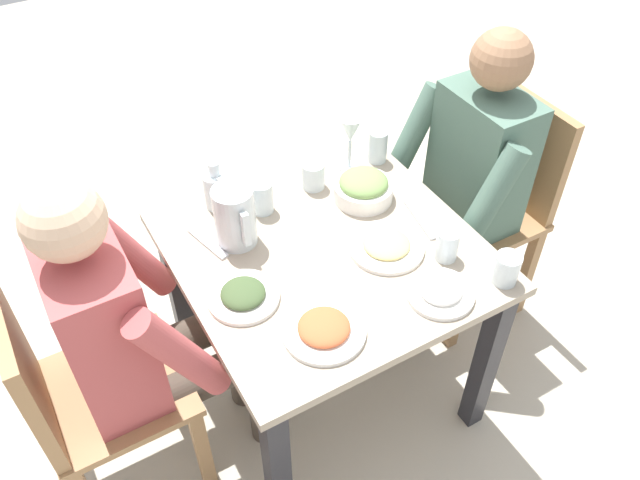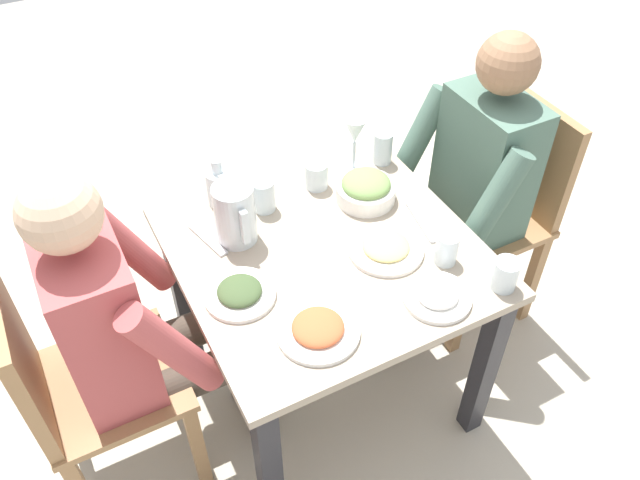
# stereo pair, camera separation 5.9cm
# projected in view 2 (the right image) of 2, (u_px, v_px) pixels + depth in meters

# --- Properties ---
(ground_plane) EXTENTS (8.00, 8.00, 0.00)m
(ground_plane) POSITION_uv_depth(u_px,v_px,m) (325.00, 384.00, 2.38)
(ground_plane) COLOR #B7AD99
(dining_table) EXTENTS (0.85, 0.85, 0.70)m
(dining_table) POSITION_uv_depth(u_px,v_px,m) (326.00, 277.00, 1.98)
(dining_table) COLOR gray
(dining_table) RESTS_ON ground_plane
(chair_near) EXTENTS (0.40, 0.40, 0.89)m
(chair_near) POSITION_uv_depth(u_px,v_px,m) (77.00, 384.00, 1.79)
(chair_near) COLOR #997047
(chair_near) RESTS_ON ground_plane
(chair_far) EXTENTS (0.40, 0.40, 0.89)m
(chair_far) POSITION_uv_depth(u_px,v_px,m) (500.00, 203.00, 2.35)
(chair_far) COLOR #997047
(chair_far) RESTS_ON ground_plane
(diner_near) EXTENTS (0.48, 0.53, 1.19)m
(diner_near) POSITION_uv_depth(u_px,v_px,m) (139.00, 323.00, 1.76)
(diner_near) COLOR #B24C4C
(diner_near) RESTS_ON ground_plane
(diner_far) EXTENTS (0.48, 0.53, 1.19)m
(diner_far) POSITION_uv_depth(u_px,v_px,m) (460.00, 188.00, 2.18)
(diner_far) COLOR #4C6B5B
(diner_far) RESTS_ON ground_plane
(water_pitcher) EXTENTS (0.16, 0.12, 0.19)m
(water_pitcher) POSITION_uv_depth(u_px,v_px,m) (235.00, 214.00, 1.86)
(water_pitcher) COLOR silver
(water_pitcher) RESTS_ON dining_table
(salad_bowl) EXTENTS (0.19, 0.19, 0.09)m
(salad_bowl) POSITION_uv_depth(u_px,v_px,m) (366.00, 189.00, 2.03)
(salad_bowl) COLOR white
(salad_bowl) RESTS_ON dining_table
(plate_yoghurt) EXTENTS (0.19, 0.19, 0.05)m
(plate_yoghurt) POSITION_uv_depth(u_px,v_px,m) (437.00, 295.00, 1.74)
(plate_yoghurt) COLOR white
(plate_yoghurt) RESTS_ON dining_table
(plate_rice_curry) EXTENTS (0.22, 0.22, 0.04)m
(plate_rice_curry) POSITION_uv_depth(u_px,v_px,m) (318.00, 329.00, 1.66)
(plate_rice_curry) COLOR white
(plate_rice_curry) RESTS_ON dining_table
(plate_fries) EXTENTS (0.22, 0.22, 0.04)m
(plate_fries) POSITION_uv_depth(u_px,v_px,m) (386.00, 248.00, 1.88)
(plate_fries) COLOR white
(plate_fries) RESTS_ON dining_table
(plate_dolmas) EXTENTS (0.20, 0.20, 0.04)m
(plate_dolmas) POSITION_uv_depth(u_px,v_px,m) (240.00, 293.00, 1.75)
(plate_dolmas) COLOR white
(plate_dolmas) RESTS_ON dining_table
(water_glass_near_right) EXTENTS (0.07, 0.07, 0.09)m
(water_glass_near_right) POSITION_uv_depth(u_px,v_px,m) (505.00, 274.00, 1.75)
(water_glass_near_right) COLOR silver
(water_glass_near_right) RESTS_ON dining_table
(water_glass_near_left) EXTENTS (0.07, 0.07, 0.11)m
(water_glass_near_left) POSITION_uv_depth(u_px,v_px,m) (264.00, 195.00, 1.99)
(water_glass_near_left) COLOR silver
(water_glass_near_left) RESTS_ON dining_table
(water_glass_by_pitcher) EXTENTS (0.06, 0.06, 0.11)m
(water_glass_by_pitcher) POSITION_uv_depth(u_px,v_px,m) (383.00, 148.00, 2.16)
(water_glass_by_pitcher) COLOR silver
(water_glass_by_pitcher) RESTS_ON dining_table
(water_glass_center) EXTENTS (0.07, 0.07, 0.09)m
(water_glass_center) POSITION_uv_depth(u_px,v_px,m) (316.00, 175.00, 2.07)
(water_glass_center) COLOR silver
(water_glass_center) RESTS_ON dining_table
(water_glass_far_right) EXTENTS (0.07, 0.07, 0.10)m
(water_glass_far_right) POSITION_uv_depth(u_px,v_px,m) (447.00, 249.00, 1.82)
(water_glass_far_right) COLOR silver
(water_glass_far_right) RESTS_ON dining_table
(wine_glass) EXTENTS (0.08, 0.08, 0.20)m
(wine_glass) POSITION_uv_depth(u_px,v_px,m) (355.00, 133.00, 2.07)
(wine_glass) COLOR silver
(wine_glass) RESTS_ON dining_table
(oil_carafe) EXTENTS (0.08, 0.08, 0.16)m
(oil_carafe) POSITION_uv_depth(u_px,v_px,m) (220.00, 188.00, 2.01)
(oil_carafe) COLOR silver
(oil_carafe) RESTS_ON dining_table
(fork_near) EXTENTS (0.17, 0.07, 0.01)m
(fork_near) POSITION_uv_depth(u_px,v_px,m) (208.00, 240.00, 1.92)
(fork_near) COLOR silver
(fork_near) RESTS_ON dining_table
(knife_near) EXTENTS (0.19, 0.05, 0.01)m
(knife_near) POSITION_uv_depth(u_px,v_px,m) (421.00, 222.00, 1.97)
(knife_near) COLOR silver
(knife_near) RESTS_ON dining_table
(fork_far) EXTENTS (0.17, 0.04, 0.01)m
(fork_far) POSITION_uv_depth(u_px,v_px,m) (233.00, 299.00, 1.75)
(fork_far) COLOR silver
(fork_far) RESTS_ON dining_table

